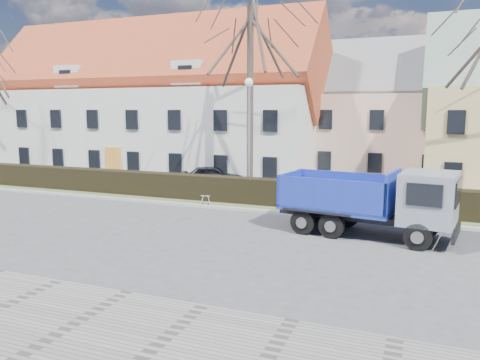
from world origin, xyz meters
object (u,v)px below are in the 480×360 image
at_px(streetlight, 249,140).
at_px(dump_truck, 360,201).
at_px(cart_frame, 202,200).
at_px(parked_car_a, 213,176).

bearing_deg(streetlight, dump_truck, -36.96).
relative_size(dump_truck, cart_frame, 9.96).
bearing_deg(cart_frame, streetlight, 52.54).
xyz_separation_m(dump_truck, parked_car_a, (-9.99, 8.17, -0.67)).
xyz_separation_m(streetlight, parked_car_a, (-3.66, 3.41, -2.55)).
height_order(streetlight, parked_car_a, streetlight).
bearing_deg(cart_frame, parked_car_a, 109.52).
relative_size(cart_frame, parked_car_a, 0.17).
distance_m(dump_truck, parked_car_a, 12.93).
bearing_deg(dump_truck, streetlight, 151.20).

